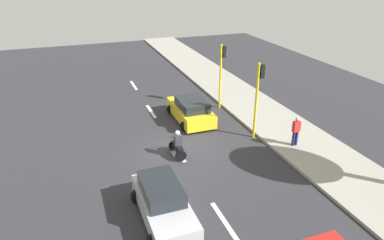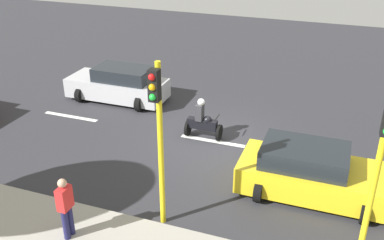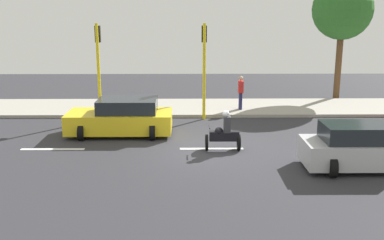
{
  "view_description": "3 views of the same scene",
  "coord_description": "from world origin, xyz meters",
  "px_view_note": "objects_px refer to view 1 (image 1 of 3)",
  "views": [
    {
      "loc": [
        -5.05,
        -16.05,
        9.5
      ],
      "look_at": [
        1.36,
        1.46,
        1.07
      ],
      "focal_mm": 32.86,
      "sensor_mm": 36.0,
      "label": 1
    },
    {
      "loc": [
        13.36,
        4.1,
        7.61
      ],
      "look_at": [
        0.41,
        -0.64,
        0.93
      ],
      "focal_mm": 41.14,
      "sensor_mm": 36.0,
      "label": 2
    },
    {
      "loc": [
        -16.56,
        0.92,
        5.22
      ],
      "look_at": [
        1.17,
        0.73,
        0.84
      ],
      "focal_mm": 42.94,
      "sensor_mm": 36.0,
      "label": 3
    }
  ],
  "objects_px": {
    "pedestrian_near_signal": "(296,130)",
    "traffic_light_midblock": "(259,90)",
    "motorcycle": "(177,145)",
    "traffic_light_corner": "(222,67)",
    "car_silver": "(163,203)",
    "car_yellow_cab": "(191,110)"
  },
  "relations": [
    {
      "from": "motorcycle",
      "to": "car_yellow_cab",
      "type": "bearing_deg",
      "value": 61.36
    },
    {
      "from": "car_silver",
      "to": "motorcycle",
      "type": "relative_size",
      "value": 2.81
    },
    {
      "from": "traffic_light_midblock",
      "to": "traffic_light_corner",
      "type": "bearing_deg",
      "value": 90.0
    },
    {
      "from": "car_silver",
      "to": "motorcycle",
      "type": "xyz_separation_m",
      "value": [
        2.06,
        4.54,
        -0.07
      ]
    },
    {
      "from": "motorcycle",
      "to": "traffic_light_corner",
      "type": "xyz_separation_m",
      "value": [
        5.0,
        5.48,
        2.29
      ]
    },
    {
      "from": "car_silver",
      "to": "pedestrian_near_signal",
      "type": "xyz_separation_m",
      "value": [
        8.46,
        3.19,
        0.35
      ]
    },
    {
      "from": "car_yellow_cab",
      "to": "pedestrian_near_signal",
      "type": "distance_m",
      "value": 6.86
    },
    {
      "from": "car_yellow_cab",
      "to": "motorcycle",
      "type": "bearing_deg",
      "value": -118.64
    },
    {
      "from": "pedestrian_near_signal",
      "to": "traffic_light_midblock",
      "type": "distance_m",
      "value": 3.02
    },
    {
      "from": "motorcycle",
      "to": "traffic_light_corner",
      "type": "bearing_deg",
      "value": 47.63
    },
    {
      "from": "motorcycle",
      "to": "traffic_light_midblock",
      "type": "distance_m",
      "value": 5.53
    },
    {
      "from": "car_silver",
      "to": "pedestrian_near_signal",
      "type": "height_order",
      "value": "pedestrian_near_signal"
    },
    {
      "from": "car_yellow_cab",
      "to": "traffic_light_midblock",
      "type": "bearing_deg",
      "value": -52.02
    },
    {
      "from": "pedestrian_near_signal",
      "to": "traffic_light_corner",
      "type": "distance_m",
      "value": 7.22
    },
    {
      "from": "pedestrian_near_signal",
      "to": "traffic_light_corner",
      "type": "xyz_separation_m",
      "value": [
        -1.4,
        6.83,
        1.87
      ]
    },
    {
      "from": "pedestrian_near_signal",
      "to": "motorcycle",
      "type": "bearing_deg",
      "value": 168.12
    },
    {
      "from": "motorcycle",
      "to": "pedestrian_near_signal",
      "type": "height_order",
      "value": "pedestrian_near_signal"
    },
    {
      "from": "traffic_light_midblock",
      "to": "car_yellow_cab",
      "type": "bearing_deg",
      "value": 127.98
    },
    {
      "from": "car_yellow_cab",
      "to": "pedestrian_near_signal",
      "type": "relative_size",
      "value": 2.56
    },
    {
      "from": "motorcycle",
      "to": "traffic_light_midblock",
      "type": "bearing_deg",
      "value": 6.42
    },
    {
      "from": "pedestrian_near_signal",
      "to": "traffic_light_midblock",
      "type": "relative_size",
      "value": 0.38
    },
    {
      "from": "car_silver",
      "to": "pedestrian_near_signal",
      "type": "relative_size",
      "value": 2.54
    }
  ]
}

